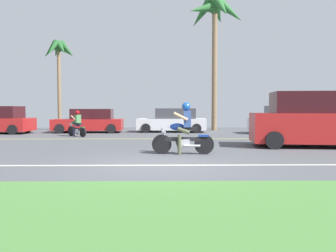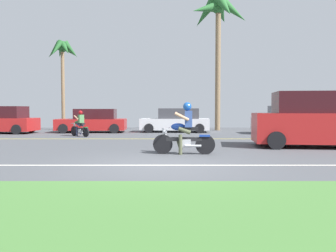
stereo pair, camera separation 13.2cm
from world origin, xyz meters
TOP-DOWN VIEW (x-y plane):
  - ground at (0.00, 3.00)m, footprint 56.00×30.00m
  - grass_median at (0.00, -4.10)m, footprint 56.00×3.80m
  - lane_line_near at (0.00, 0.02)m, footprint 50.40×0.12m
  - lane_line_far at (0.00, 7.84)m, footprint 50.40×0.12m
  - motorcyclist at (0.75, 2.21)m, footprint 1.97×0.64m
  - suv_nearby at (5.93, 4.22)m, footprint 5.10×2.63m
  - parked_car_1 at (-4.38, 12.53)m, footprint 4.21×2.14m
  - parked_car_2 at (0.73, 12.79)m, footprint 4.32×2.18m
  - parked_car_3 at (7.09, 11.31)m, footprint 3.69×1.95m
  - palm_tree_0 at (-6.91, 15.03)m, footprint 2.34×2.35m
  - palm_tree_1 at (3.55, 14.60)m, footprint 4.08×4.15m
  - motorcyclist_distant at (-4.39, 9.39)m, footprint 1.22×1.17m

SIDE VIEW (x-z plane):
  - ground at x=0.00m, z-range -0.04..0.00m
  - lane_line_near at x=0.00m, z-range 0.00..0.01m
  - lane_line_far at x=0.00m, z-range 0.00..0.01m
  - grass_median at x=0.00m, z-range 0.00..0.06m
  - motorcyclist_distant at x=-4.39m, z-range -0.10..1.25m
  - parked_car_1 at x=-4.38m, z-range -0.04..1.39m
  - parked_car_2 at x=0.73m, z-range -0.04..1.42m
  - motorcyclist at x=0.75m, z-range -0.13..1.52m
  - parked_car_3 at x=7.09m, z-range -0.06..1.56m
  - suv_nearby at x=5.93m, z-range -0.03..2.04m
  - palm_tree_0 at x=-6.91m, z-range 2.03..8.09m
  - palm_tree_1 at x=3.55m, z-range 2.98..11.98m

